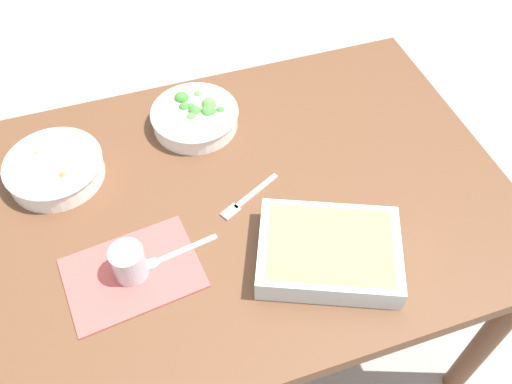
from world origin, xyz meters
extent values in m
plane|color=#9E9389|center=(0.00, 0.00, 0.00)|extent=(6.00, 6.00, 0.00)
cube|color=brown|center=(0.00, 0.00, 0.72)|extent=(1.20, 0.90, 0.04)
cylinder|color=brown|center=(0.54, -0.39, 0.35)|extent=(0.06, 0.06, 0.70)
cylinder|color=brown|center=(-0.54, 0.39, 0.35)|extent=(0.06, 0.06, 0.70)
cylinder|color=brown|center=(0.54, 0.39, 0.35)|extent=(0.06, 0.06, 0.70)
cube|color=#B24C47|center=(-0.32, -0.13, 0.74)|extent=(0.30, 0.23, 0.00)
cylinder|color=white|center=(-0.45, 0.20, 0.77)|extent=(0.23, 0.23, 0.05)
torus|color=white|center=(-0.45, 0.20, 0.79)|extent=(0.24, 0.24, 0.01)
cylinder|color=olive|center=(-0.45, 0.20, 0.77)|extent=(0.19, 0.19, 0.03)
sphere|color=olive|center=(-0.45, 0.23, 0.79)|extent=(0.02, 0.02, 0.02)
sphere|color=silver|center=(-0.45, 0.22, 0.79)|extent=(0.01, 0.01, 0.01)
sphere|color=silver|center=(-0.43, 0.24, 0.79)|extent=(0.02, 0.02, 0.02)
sphere|color=#C66633|center=(-0.44, 0.19, 0.79)|extent=(0.01, 0.01, 0.01)
sphere|color=#C66633|center=(-0.43, 0.15, 0.79)|extent=(0.02, 0.02, 0.02)
sphere|color=olive|center=(-0.48, 0.24, 0.79)|extent=(0.02, 0.02, 0.02)
cylinder|color=white|center=(-0.08, 0.27, 0.77)|extent=(0.22, 0.22, 0.05)
torus|color=white|center=(-0.08, 0.27, 0.79)|extent=(0.23, 0.23, 0.01)
cylinder|color=#8CB272|center=(-0.08, 0.27, 0.77)|extent=(0.18, 0.18, 0.02)
sphere|color=#3D7A33|center=(-0.08, 0.27, 0.79)|extent=(0.03, 0.03, 0.03)
sphere|color=#3D7A33|center=(-0.10, 0.29, 0.79)|extent=(0.03, 0.03, 0.03)
sphere|color=#3D7A33|center=(-0.08, 0.27, 0.78)|extent=(0.02, 0.02, 0.02)
sphere|color=#3D7A33|center=(-0.10, 0.33, 0.79)|extent=(0.04, 0.04, 0.04)
sphere|color=#569E42|center=(-0.05, 0.33, 0.78)|extent=(0.02, 0.02, 0.02)
sphere|color=#3D7A33|center=(-0.08, 0.26, 0.79)|extent=(0.03, 0.03, 0.03)
sphere|color=#569E42|center=(-0.04, 0.28, 0.79)|extent=(0.04, 0.04, 0.04)
sphere|color=#569E42|center=(-0.09, 0.25, 0.79)|extent=(0.03, 0.03, 0.03)
sphere|color=#478C38|center=(-0.05, 0.26, 0.79)|extent=(0.04, 0.04, 0.04)
sphere|color=#3D7A33|center=(-0.01, 0.25, 0.78)|extent=(0.02, 0.02, 0.02)
sphere|color=#3D7A33|center=(-0.04, 0.25, 0.79)|extent=(0.03, 0.03, 0.03)
sphere|color=#478C38|center=(-0.08, 0.27, 0.79)|extent=(0.03, 0.03, 0.03)
sphere|color=#3D7A33|center=(-0.08, 0.29, 0.78)|extent=(0.02, 0.02, 0.02)
sphere|color=#3D7A33|center=(-0.04, 0.25, 0.79)|extent=(0.03, 0.03, 0.03)
cube|color=silver|center=(0.09, -0.23, 0.77)|extent=(0.36, 0.32, 0.06)
cube|color=#DBAD56|center=(0.09, -0.23, 0.78)|extent=(0.32, 0.28, 0.04)
cylinder|color=#B2BCC6|center=(-0.32, -0.13, 0.78)|extent=(0.07, 0.07, 0.08)
cylinder|color=black|center=(-0.32, -0.13, 0.77)|extent=(0.06, 0.06, 0.05)
cube|color=silver|center=(-0.45, 0.20, 0.74)|extent=(0.14, 0.06, 0.01)
ellipsoid|color=silver|center=(-0.37, 0.23, 0.75)|extent=(0.05, 0.04, 0.01)
cube|color=silver|center=(-0.08, 0.27, 0.74)|extent=(0.07, 0.13, 0.01)
ellipsoid|color=silver|center=(-0.04, 0.19, 0.75)|extent=(0.04, 0.05, 0.01)
cube|color=silver|center=(-0.19, -0.11, 0.74)|extent=(0.14, 0.04, 0.01)
ellipsoid|color=silver|center=(-0.28, -0.12, 0.75)|extent=(0.04, 0.03, 0.01)
cube|color=silver|center=(0.00, 0.00, 0.74)|extent=(0.13, 0.08, 0.01)
cube|color=silver|center=(-0.08, -0.04, 0.74)|extent=(0.05, 0.04, 0.01)
camera|label=1|loc=(-0.25, -0.76, 1.75)|focal=37.73mm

